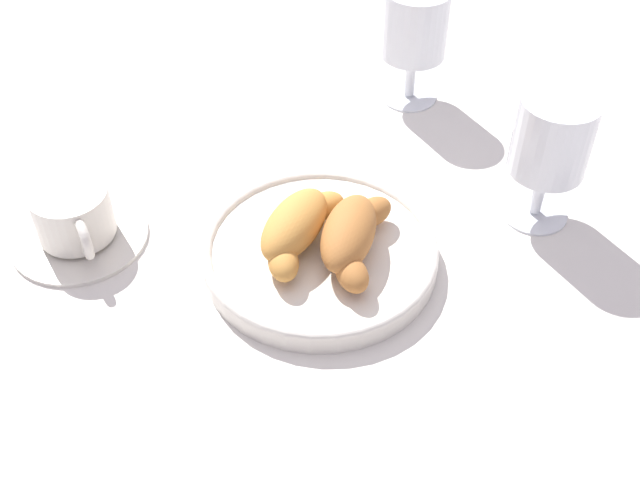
{
  "coord_description": "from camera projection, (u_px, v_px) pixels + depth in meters",
  "views": [
    {
      "loc": [
        0.45,
        0.35,
        0.55
      ],
      "look_at": [
        0.02,
        0.02,
        0.03
      ],
      "focal_mm": 44.84,
      "sensor_mm": 36.0,
      "label": 1
    }
  ],
  "objects": [
    {
      "name": "juice_glass_right",
      "position": [
        552.0,
        141.0,
        0.76
      ],
      "size": [
        0.08,
        0.08,
        0.14
      ],
      "color": "white",
      "rests_on": "ground_plane"
    },
    {
      "name": "croissant_large",
      "position": [
        295.0,
        225.0,
        0.75
      ],
      "size": [
        0.13,
        0.08,
        0.04
      ],
      "color": "#CC893D",
      "rests_on": "pastry_plate"
    },
    {
      "name": "pastry_plate",
      "position": [
        320.0,
        253.0,
        0.77
      ],
      "size": [
        0.23,
        0.23,
        0.02
      ],
      "color": "silver",
      "rests_on": "ground_plane"
    },
    {
      "name": "juice_glass_left",
      "position": [
        415.0,
        28.0,
        0.92
      ],
      "size": [
        0.08,
        0.08,
        0.14
      ],
      "color": "white",
      "rests_on": "ground_plane"
    },
    {
      "name": "coffee_cup_near",
      "position": [
        75.0,
        220.0,
        0.78
      ],
      "size": [
        0.14,
        0.14,
        0.06
      ],
      "color": "silver",
      "rests_on": "ground_plane"
    },
    {
      "name": "ground_plane",
      "position": [
        314.0,
        243.0,
        0.8
      ],
      "size": [
        2.2,
        2.2,
        0.0
      ],
      "primitive_type": "plane",
      "color": "silver"
    },
    {
      "name": "croissant_small",
      "position": [
        352.0,
        235.0,
        0.74
      ],
      "size": [
        0.13,
        0.1,
        0.04
      ],
      "color": "#AD6B33",
      "rests_on": "pastry_plate"
    }
  ]
}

